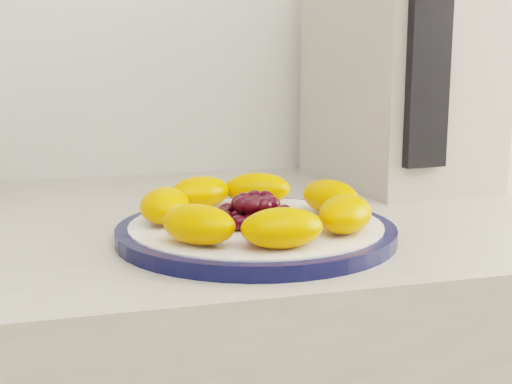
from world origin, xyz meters
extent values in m
cylinder|color=#0A0E33|center=(-0.02, 1.07, 0.91)|extent=(0.29, 0.29, 0.01)
cylinder|color=white|center=(-0.02, 1.07, 0.91)|extent=(0.26, 0.26, 0.02)
cube|color=#ADA397|center=(0.27, 1.33, 1.06)|extent=(0.21, 0.28, 0.33)
cube|color=black|center=(0.23, 1.19, 1.07)|extent=(0.06, 0.02, 0.24)
ellipsoid|color=orange|center=(0.07, 1.10, 0.94)|extent=(0.07, 0.09, 0.04)
ellipsoid|color=orange|center=(0.01, 1.16, 0.94)|extent=(0.09, 0.07, 0.04)
ellipsoid|color=orange|center=(-0.06, 1.16, 0.94)|extent=(0.09, 0.08, 0.04)
ellipsoid|color=orange|center=(-0.11, 1.10, 0.94)|extent=(0.07, 0.09, 0.04)
ellipsoid|color=orange|center=(-0.09, 1.01, 0.94)|extent=(0.09, 0.09, 0.04)
ellipsoid|color=orange|center=(-0.02, 0.98, 0.94)|extent=(0.08, 0.05, 0.04)
ellipsoid|color=orange|center=(0.06, 1.02, 0.94)|extent=(0.09, 0.09, 0.04)
ellipsoid|color=black|center=(-0.02, 1.07, 0.93)|extent=(0.02, 0.02, 0.02)
ellipsoid|color=black|center=(0.00, 1.07, 0.93)|extent=(0.02, 0.02, 0.02)
ellipsoid|color=black|center=(-0.01, 1.09, 0.93)|extent=(0.02, 0.02, 0.02)
ellipsoid|color=black|center=(-0.03, 1.09, 0.93)|extent=(0.02, 0.02, 0.02)
ellipsoid|color=black|center=(-0.04, 1.07, 0.92)|extent=(0.02, 0.02, 0.02)
ellipsoid|color=black|center=(-0.03, 1.06, 0.93)|extent=(0.02, 0.02, 0.02)
ellipsoid|color=black|center=(-0.01, 1.06, 0.93)|extent=(0.02, 0.02, 0.02)
ellipsoid|color=black|center=(0.02, 1.08, 0.92)|extent=(0.02, 0.02, 0.02)
ellipsoid|color=black|center=(0.01, 1.10, 0.93)|extent=(0.02, 0.02, 0.02)
ellipsoid|color=black|center=(-0.01, 1.11, 0.93)|extent=(0.02, 0.02, 0.02)
ellipsoid|color=black|center=(-0.03, 1.11, 0.93)|extent=(0.02, 0.02, 0.02)
ellipsoid|color=black|center=(-0.04, 1.10, 0.93)|extent=(0.02, 0.02, 0.02)
ellipsoid|color=black|center=(-0.05, 1.08, 0.93)|extent=(0.02, 0.02, 0.02)
ellipsoid|color=black|center=(-0.05, 1.07, 0.93)|extent=(0.02, 0.02, 0.02)
ellipsoid|color=black|center=(-0.04, 1.05, 0.92)|extent=(0.02, 0.02, 0.02)
ellipsoid|color=black|center=(-0.03, 1.04, 0.93)|extent=(0.02, 0.02, 0.02)
ellipsoid|color=black|center=(-0.01, 1.04, 0.93)|extent=(0.02, 0.02, 0.02)
ellipsoid|color=black|center=(0.01, 1.05, 0.93)|extent=(0.02, 0.02, 0.02)
ellipsoid|color=black|center=(-0.02, 1.07, 0.94)|extent=(0.02, 0.02, 0.02)
ellipsoid|color=black|center=(-0.01, 1.09, 0.94)|extent=(0.02, 0.02, 0.02)
ellipsoid|color=black|center=(-0.02, 1.09, 0.94)|extent=(0.02, 0.02, 0.02)
ellipsoid|color=black|center=(-0.03, 1.09, 0.94)|extent=(0.02, 0.02, 0.02)
ellipsoid|color=black|center=(-0.03, 1.08, 0.94)|extent=(0.02, 0.02, 0.02)
ellipsoid|color=black|center=(-0.03, 1.07, 0.94)|extent=(0.02, 0.02, 0.02)
ellipsoid|color=black|center=(-0.03, 1.06, 0.94)|extent=(0.02, 0.02, 0.02)
ellipsoid|color=black|center=(-0.02, 1.06, 0.94)|extent=(0.02, 0.02, 0.02)
ellipsoid|color=black|center=(-0.01, 1.06, 0.94)|extent=(0.02, 0.02, 0.02)
ellipsoid|color=#C33B0D|center=(-0.03, 1.00, 0.93)|extent=(0.03, 0.03, 0.02)
ellipsoid|color=#C33B0D|center=(-0.01, 1.01, 0.93)|extent=(0.03, 0.03, 0.02)
ellipsoid|color=#C33B0D|center=(-0.02, 0.98, 0.93)|extent=(0.04, 0.04, 0.02)
camera|label=1|loc=(-0.21, 0.39, 1.09)|focal=50.00mm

